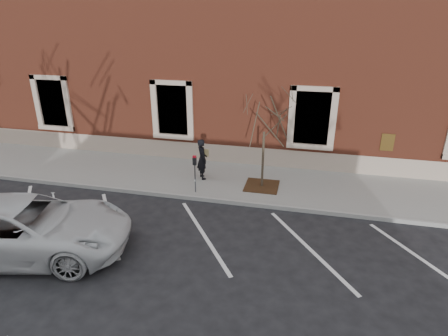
% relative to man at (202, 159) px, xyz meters
% --- Properties ---
extents(ground, '(120.00, 120.00, 0.00)m').
position_rel_man_xyz_m(ground, '(1.13, -1.60, -0.97)').
color(ground, '#28282B').
rests_on(ground, ground).
extents(sidewalk_near, '(40.00, 3.50, 0.15)m').
position_rel_man_xyz_m(sidewalk_near, '(1.13, 0.15, -0.90)').
color(sidewalk_near, gray).
rests_on(sidewalk_near, ground).
extents(curb_near, '(40.00, 0.12, 0.15)m').
position_rel_man_xyz_m(curb_near, '(1.13, -1.65, -0.90)').
color(curb_near, '#9E9E99').
rests_on(curb_near, ground).
extents(parking_stripes, '(28.00, 4.40, 0.01)m').
position_rel_man_xyz_m(parking_stripes, '(1.13, -3.80, -0.97)').
color(parking_stripes, silver).
rests_on(parking_stripes, ground).
extents(building_civic, '(40.00, 8.62, 8.00)m').
position_rel_man_xyz_m(building_civic, '(1.13, 6.14, 3.02)').
color(building_civic, brown).
rests_on(building_civic, ground).
extents(man, '(0.66, 0.72, 1.65)m').
position_rel_man_xyz_m(man, '(0.00, 0.00, 0.00)').
color(man, black).
rests_on(man, sidewalk_near).
extents(parking_meter, '(0.13, 0.10, 1.45)m').
position_rel_man_xyz_m(parking_meter, '(0.10, -1.30, 0.18)').
color(parking_meter, '#595B60').
rests_on(parking_meter, sidewalk_near).
extents(tree_grate, '(1.28, 1.28, 0.03)m').
position_rel_man_xyz_m(tree_grate, '(2.45, -0.23, -0.81)').
color(tree_grate, '#472916').
rests_on(tree_grate, sidewalk_near).
extents(sapling, '(2.39, 2.39, 3.99)m').
position_rel_man_xyz_m(sapling, '(2.45, -0.23, 1.97)').
color(sapling, '#423728').
rests_on(sapling, sidewalk_near).
extents(white_truck, '(6.30, 3.94, 1.62)m').
position_rel_man_xyz_m(white_truck, '(-3.50, -5.81, -0.16)').
color(white_truck, silver).
rests_on(white_truck, ground).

